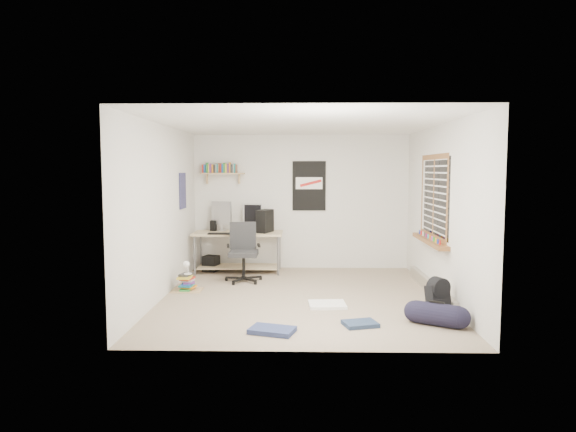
{
  "coord_description": "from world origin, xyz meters",
  "views": [
    {
      "loc": [
        -0.02,
        -7.34,
        1.85
      ],
      "look_at": [
        -0.2,
        0.33,
        1.16
      ],
      "focal_mm": 32.0,
      "sensor_mm": 36.0,
      "label": 1
    }
  ],
  "objects_px": {
    "office_chair": "(244,252)",
    "book_stack": "(187,281)",
    "desk": "(238,252)",
    "duffel_bag": "(437,314)",
    "backpack": "(438,299)"
  },
  "relations": [
    {
      "from": "desk",
      "to": "backpack",
      "type": "distance_m",
      "value": 3.95
    },
    {
      "from": "office_chair",
      "to": "backpack",
      "type": "xyz_separation_m",
      "value": [
        2.7,
        -1.89,
        -0.29
      ]
    },
    {
      "from": "desk",
      "to": "book_stack",
      "type": "xyz_separation_m",
      "value": [
        -0.61,
        -1.47,
        -0.22
      ]
    },
    {
      "from": "office_chair",
      "to": "book_stack",
      "type": "bearing_deg",
      "value": -148.75
    },
    {
      "from": "backpack",
      "to": "duffel_bag",
      "type": "bearing_deg",
      "value": -130.65
    },
    {
      "from": "book_stack",
      "to": "duffel_bag",
      "type": "bearing_deg",
      "value": -26.63
    },
    {
      "from": "desk",
      "to": "book_stack",
      "type": "height_order",
      "value": "desk"
    },
    {
      "from": "desk",
      "to": "office_chair",
      "type": "relative_size",
      "value": 1.62
    },
    {
      "from": "book_stack",
      "to": "desk",
      "type": "bearing_deg",
      "value": 67.33
    },
    {
      "from": "duffel_bag",
      "to": "book_stack",
      "type": "bearing_deg",
      "value": -176.71
    },
    {
      "from": "office_chair",
      "to": "book_stack",
      "type": "distance_m",
      "value": 1.1
    },
    {
      "from": "backpack",
      "to": "book_stack",
      "type": "distance_m",
      "value": 3.71
    },
    {
      "from": "office_chair",
      "to": "book_stack",
      "type": "xyz_separation_m",
      "value": [
        -0.8,
        -0.67,
        -0.34
      ]
    },
    {
      "from": "office_chair",
      "to": "book_stack",
      "type": "height_order",
      "value": "office_chair"
    },
    {
      "from": "desk",
      "to": "office_chair",
      "type": "height_order",
      "value": "office_chair"
    }
  ]
}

